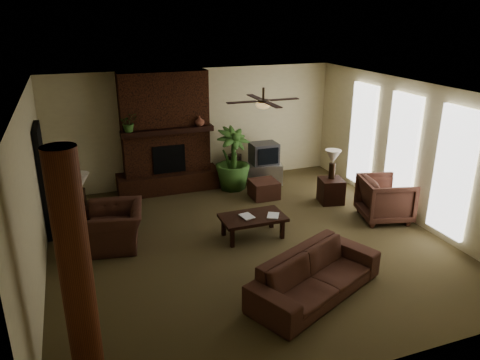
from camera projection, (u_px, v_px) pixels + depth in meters
name	position (u px, v px, depth m)	size (l,w,h in m)	color
room_shell	(248.00, 171.00, 8.11)	(7.00, 7.00, 7.00)	brown
fireplace	(166.00, 143.00, 10.77)	(2.40, 0.70, 2.80)	#462212
windows	(402.00, 152.00, 9.42)	(0.08, 3.65, 2.35)	white
log_column	(75.00, 269.00, 5.04)	(0.36, 0.36, 2.80)	#612D18
doorway	(44.00, 180.00, 8.70)	(0.10, 1.00, 2.10)	black
ceiling_fan	(263.00, 103.00, 8.11)	(1.35, 1.35, 0.37)	black
sofa	(316.00, 269.00, 6.87)	(2.27, 0.66, 0.89)	#48291E
armchair_left	(115.00, 220.00, 8.35)	(1.13, 0.73, 0.98)	#48291E
armchair_right	(386.00, 197.00, 9.40)	(0.95, 0.89, 0.98)	#48291E
coffee_table	(253.00, 219.00, 8.68)	(1.20, 0.70, 0.43)	black
ottoman	(264.00, 189.00, 10.61)	(0.60, 0.60, 0.40)	#48291E
tv_stand	(264.00, 173.00, 11.47)	(0.85, 0.50, 0.50)	#BABABC
tv	(264.00, 154.00, 11.32)	(0.66, 0.54, 0.52)	#3C3C3E
floor_vase	(235.00, 165.00, 11.50)	(0.34, 0.34, 0.77)	black
floor_plant	(232.00, 172.00, 11.06)	(0.84, 1.49, 0.84)	#375F26
side_table_left	(82.00, 219.00, 8.92)	(0.50, 0.50, 0.55)	black
lamp_left	(80.00, 184.00, 8.67)	(0.37, 0.37, 0.65)	black
side_table_right	(331.00, 191.00, 10.30)	(0.50, 0.50, 0.55)	black
lamp_right	(333.00, 159.00, 10.11)	(0.40, 0.40, 0.65)	black
mantel_plant	(129.00, 124.00, 10.06)	(0.38, 0.42, 0.33)	#375F26
mantel_vase	(200.00, 121.00, 10.60)	(0.22, 0.23, 0.22)	brown
book_a	(242.00, 211.00, 8.52)	(0.22, 0.03, 0.29)	#999999
book_b	(268.00, 209.00, 8.62)	(0.21, 0.02, 0.29)	#999999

